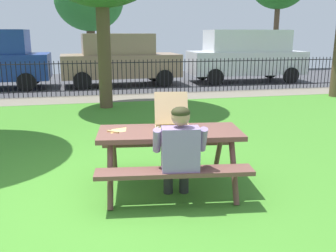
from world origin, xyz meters
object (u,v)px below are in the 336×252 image
(pizza_slice_on_table, at_px, (118,130))
(far_tree_midleft, at_px, (89,0))
(picnic_table_foreground, at_px, (170,144))
(parked_car_left, at_px, (120,59))
(parked_car_center, at_px, (246,55))
(pizza_box_open, at_px, (172,123))
(adult_at_table, at_px, (179,151))

(pizza_slice_on_table, bearing_deg, far_tree_midleft, 90.04)
(picnic_table_foreground, bearing_deg, parked_car_left, 88.39)
(pizza_slice_on_table, distance_m, parked_car_center, 11.52)
(pizza_slice_on_table, relative_size, far_tree_midleft, 0.06)
(pizza_box_open, distance_m, far_tree_midleft, 16.28)
(picnic_table_foreground, height_order, pizza_box_open, pizza_box_open)
(parked_car_left, bearing_deg, far_tree_midleft, 98.69)
(picnic_table_foreground, bearing_deg, adult_at_table, -89.97)
(adult_at_table, height_order, parked_car_left, parked_car_left)
(pizza_slice_on_table, height_order, parked_car_center, parked_car_center)
(picnic_table_foreground, bearing_deg, parked_car_center, 61.51)
(far_tree_midleft, bearing_deg, adult_at_table, -87.73)
(picnic_table_foreground, relative_size, far_tree_midleft, 0.38)
(parked_car_center, relative_size, far_tree_midleft, 0.89)
(parked_car_left, bearing_deg, pizza_slice_on_table, -95.39)
(adult_at_table, xyz_separation_m, parked_car_left, (0.28, 10.44, 0.35))
(parked_car_left, relative_size, parked_car_center, 0.96)
(adult_at_table, bearing_deg, pizza_slice_on_table, 135.50)
(picnic_table_foreground, distance_m, far_tree_midleft, 16.35)
(pizza_slice_on_table, xyz_separation_m, parked_car_left, (0.93, 9.80, 0.23))
(picnic_table_foreground, relative_size, parked_car_left, 0.44)
(adult_at_table, distance_m, parked_car_left, 10.45)
(adult_at_table, xyz_separation_m, far_tree_midleft, (-0.66, 16.57, 2.93))
(pizza_slice_on_table, distance_m, far_tree_midleft, 16.18)
(parked_car_left, height_order, parked_car_center, parked_car_center)
(pizza_box_open, distance_m, parked_car_center, 11.26)
(pizza_slice_on_table, height_order, parked_car_left, parked_car_left)
(far_tree_midleft, bearing_deg, pizza_slice_on_table, -89.96)
(pizza_slice_on_table, xyz_separation_m, parked_car_center, (6.04, 9.80, 0.32))
(parked_car_left, distance_m, parked_car_center, 5.11)
(pizza_slice_on_table, height_order, adult_at_table, adult_at_table)
(picnic_table_foreground, height_order, parked_car_center, parked_car_center)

